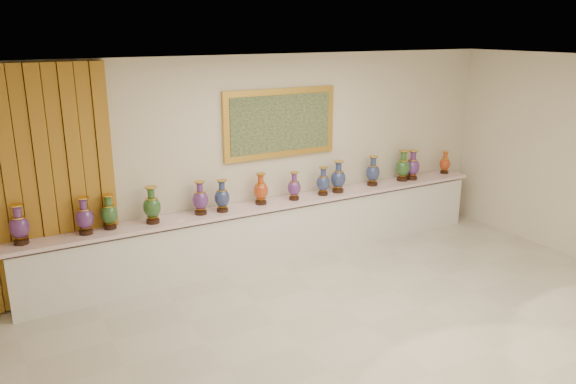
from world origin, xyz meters
The scene contains 18 objects.
ground centered at (0.00, 0.00, 0.00)m, with size 8.00×8.00×0.00m, color beige.
room centered at (-2.51, 2.44, 1.58)m, with size 8.00×8.00×8.00m.
counter centered at (0.00, 2.27, 0.44)m, with size 7.28×0.48×0.90m.
vase_0 centered at (-3.38, 2.27, 1.12)m, with size 0.29×0.29×0.49m.
vase_1 centered at (-2.65, 2.24, 1.11)m, with size 0.27×0.27×0.47m.
vase_2 centered at (-2.35, 2.29, 1.10)m, with size 0.26×0.26×0.45m.
vase_3 centered at (-1.81, 2.24, 1.12)m, with size 0.30×0.30×0.49m.
vase_4 centered at (-1.14, 2.27, 1.11)m, with size 0.24×0.24×0.47m.
vase_5 centered at (-0.83, 2.23, 1.10)m, with size 0.26×0.26×0.45m.
vase_6 centered at (-0.21, 2.27, 1.11)m, with size 0.25×0.25×0.46m.
vase_7 centered at (0.31, 2.22, 1.09)m, with size 0.21×0.21×0.42m.
vase_8 centered at (0.82, 2.22, 1.10)m, with size 0.24×0.24×0.44m.
vase_9 centered at (1.10, 2.23, 1.12)m, with size 0.25×0.25×0.50m.
vase_10 centered at (1.81, 2.28, 1.12)m, with size 0.29×0.29×0.48m.
vase_11 centered at (2.43, 2.27, 1.13)m, with size 0.30×0.30×0.51m.
vase_12 centered at (2.62, 2.25, 1.12)m, with size 0.27×0.27×0.50m.
vase_13 centered at (3.39, 2.28, 1.08)m, with size 0.20×0.20×0.40m.
label_card centered at (-1.48, 2.13, 0.90)m, with size 0.10×0.06×0.00m, color white.
Camera 1 is at (-3.68, -4.66, 3.35)m, focal length 35.00 mm.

